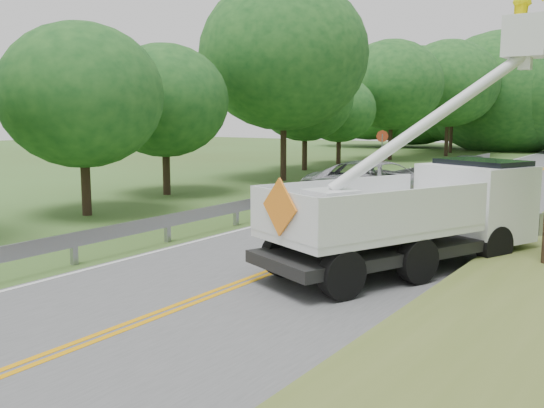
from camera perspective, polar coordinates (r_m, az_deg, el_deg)
The scene contains 8 objects.
ground at distance 8.97m, azimuth -23.00°, elevation -14.27°, with size 140.00×140.00×0.00m, color #425322.
road at distance 19.94m, azimuth 13.13°, elevation -1.45°, with size 7.20×96.00×0.03m.
guardrail at distance 22.40m, azimuth 4.43°, elevation 1.22°, with size 0.18×48.00×0.77m.
treeline_left at distance 40.02m, azimuth 8.70°, elevation 11.53°, with size 10.11×56.28×10.26m.
bucket_truck at distance 13.82m, azimuth 15.78°, elevation 0.43°, with size 4.73×6.98×6.56m.
suv_silver at distance 22.87m, azimuth 10.12°, elevation 2.07°, with size 2.82×6.13×1.70m, color #B6B7BD.
suv_darkgrey at distance 31.78m, azimuth 18.34°, elevation 3.24°, with size 1.93×4.75×1.38m, color #3A3D42.
stop_sign_permanent at distance 28.53m, azimuth 10.50°, elevation 5.20°, with size 0.51×0.31×2.70m.
Camera 1 is at (7.10, -4.33, 3.36)m, focal length 39.26 mm.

